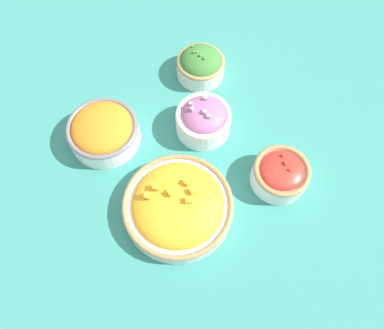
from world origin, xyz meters
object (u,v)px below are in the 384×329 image
object	(u,v)px
bowl_squash	(178,205)
bowl_cherry_tomatoes	(281,173)
bowl_red_onion	(203,119)
bowl_carrots	(103,131)
bowl_broccoli	(201,64)

from	to	relation	value
bowl_squash	bowl_cherry_tomatoes	bearing A→B (deg)	76.94
bowl_red_onion	bowl_carrots	size ratio (longest dim) A/B	0.78
bowl_carrots	bowl_red_onion	bearing A→B (deg)	66.43
bowl_cherry_tomatoes	bowl_broccoli	bearing A→B (deg)	178.75
bowl_carrots	bowl_broccoli	bearing A→B (deg)	100.09
bowl_carrots	bowl_cherry_tomatoes	distance (m)	0.40
bowl_broccoli	bowl_cherry_tomatoes	distance (m)	0.34
bowl_broccoli	bowl_cherry_tomatoes	xyz separation A→B (m)	(0.34, -0.01, -0.00)
bowl_squash	bowl_carrots	bearing A→B (deg)	-166.35
bowl_squash	bowl_broccoli	bearing A→B (deg)	141.41
bowl_cherry_tomatoes	bowl_squash	bearing A→B (deg)	-103.06
bowl_squash	bowl_cherry_tomatoes	world-z (taller)	bowl_squash
bowl_red_onion	bowl_squash	size ratio (longest dim) A/B	0.55
bowl_carrots	bowl_squash	bearing A→B (deg)	13.65
bowl_broccoli	bowl_carrots	bearing A→B (deg)	-79.91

